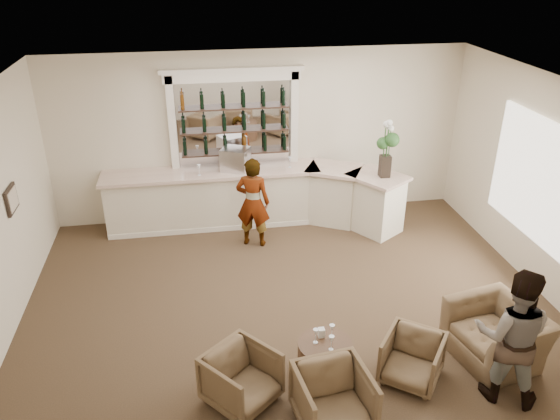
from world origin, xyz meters
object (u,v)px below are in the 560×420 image
object	(u,v)px
bar_counter	(256,198)
armchair_center	(333,400)
guest	(512,336)
armchair_right	(412,359)
espresso_machine	(235,159)
armchair_left	(242,378)
sommelier	(253,202)
cocktail_table	(325,359)
armchair_far	(496,334)
flower_vase	(387,145)

from	to	relation	value
bar_counter	armchair_center	xyz separation A→B (m)	(0.24, -5.13, -0.20)
guest	armchair_right	world-z (taller)	guest
espresso_machine	armchair_left	bearing A→B (deg)	-70.45
sommelier	armchair_right	xyz separation A→B (m)	(1.55, -3.80, -0.52)
cocktail_table	guest	bearing A→B (deg)	-18.36
bar_counter	armchair_left	bearing A→B (deg)	-99.30
guest	sommelier	bearing A→B (deg)	-29.84
armchair_far	armchair_center	bearing A→B (deg)	-83.94
cocktail_table	armchair_far	bearing A→B (deg)	-0.83
armchair_left	espresso_machine	world-z (taller)	espresso_machine
cocktail_table	armchair_right	size ratio (longest dim) A/B	0.97
sommelier	flower_vase	size ratio (longest dim) A/B	1.55
guest	armchair_center	distance (m)	2.22
armchair_center	armchair_far	distance (m)	2.54
bar_counter	sommelier	distance (m)	0.83
cocktail_table	armchair_left	world-z (taller)	armchair_left
sommelier	armchair_center	world-z (taller)	sommelier
cocktail_table	armchair_left	distance (m)	1.13
sommelier	espresso_machine	distance (m)	1.02
bar_counter	armchair_right	world-z (taller)	bar_counter
guest	armchair_right	bearing A→B (deg)	6.04
armchair_left	armchair_far	world-z (taller)	armchair_far
bar_counter	flower_vase	size ratio (longest dim) A/B	5.28
bar_counter	armchair_far	distance (m)	5.09
sommelier	espresso_machine	size ratio (longest dim) A/B	3.43
guest	armchair_far	bearing A→B (deg)	-82.52
sommelier	flower_vase	world-z (taller)	flower_vase
armchair_right	armchair_far	distance (m)	1.27
armchair_center	espresso_machine	bearing A→B (deg)	88.97
guest	armchair_left	distance (m)	3.21
armchair_right	espresso_machine	xyz separation A→B (m)	(-1.76, 4.66, 1.03)
sommelier	armchair_far	bearing A→B (deg)	146.89
armchair_right	bar_counter	bearing A→B (deg)	144.41
sommelier	armchair_far	size ratio (longest dim) A/B	1.48
armchair_far	espresso_machine	distance (m)	5.45
bar_counter	armchair_left	world-z (taller)	bar_counter
sommelier	flower_vase	bearing A→B (deg)	-158.88
armchair_left	bar_counter	bearing A→B (deg)	40.51
espresso_machine	flower_vase	distance (m)	2.81
armchair_right	armchair_far	bearing A→B (deg)	47.60
guest	armchair_right	xyz separation A→B (m)	(-0.99, 0.42, -0.56)
armchair_center	armchair_far	size ratio (longest dim) A/B	0.73
espresso_machine	bar_counter	bearing A→B (deg)	10.37
armchair_right	flower_vase	world-z (taller)	flower_vase
armchair_left	guest	bearing A→B (deg)	-47.42
guest	armchair_center	world-z (taller)	guest
cocktail_table	flower_vase	world-z (taller)	flower_vase
espresso_machine	flower_vase	world-z (taller)	flower_vase
guest	armchair_far	xyz separation A→B (m)	(0.26, 0.65, -0.52)
armchair_center	armchair_far	world-z (taller)	armchair_center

